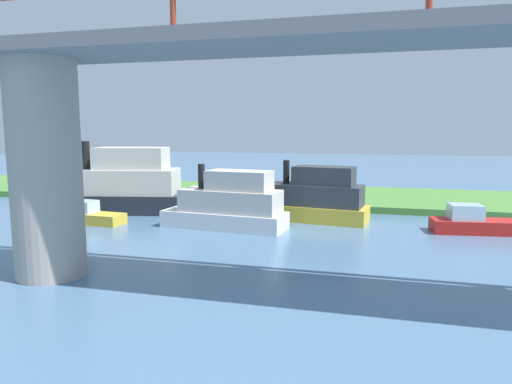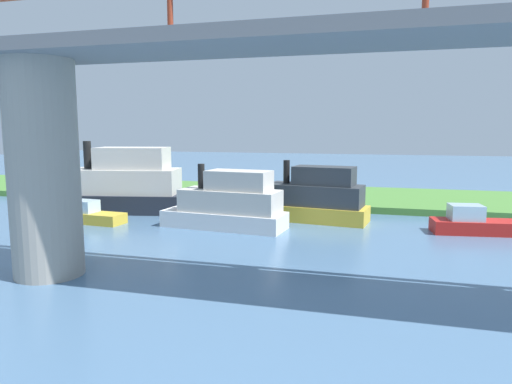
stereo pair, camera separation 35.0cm
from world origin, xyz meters
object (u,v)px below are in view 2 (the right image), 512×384
at_px(mooring_post, 234,193).
at_px(houseboat_blue, 120,186).
at_px(motorboat_white, 90,215).
at_px(person_on_bank, 327,191).
at_px(bridge_pylon, 44,170).
at_px(pontoon_yellow, 228,205).
at_px(skiff_small, 312,199).
at_px(riverboat_paddlewheel, 474,223).

relative_size(mooring_post, houseboat_blue, 0.08).
bearing_deg(houseboat_blue, motorboat_white, 95.06).
xyz_separation_m(person_on_bank, motorboat_white, (14.19, 10.67, -0.68)).
distance_m(bridge_pylon, pontoon_yellow, 12.00).
bearing_deg(houseboat_blue, mooring_post, -142.36).
bearing_deg(bridge_pylon, person_on_bank, -114.06).
xyz_separation_m(mooring_post, skiff_small, (-7.23, 5.10, 0.57)).
bearing_deg(houseboat_blue, skiff_small, -178.54).
bearing_deg(pontoon_yellow, mooring_post, -74.06).
bearing_deg(pontoon_yellow, riverboat_paddlewheel, -170.37).
xyz_separation_m(bridge_pylon, riverboat_paddlewheel, (-18.73, -13.29, -3.84)).
height_order(skiff_small, riverboat_paddlewheel, skiff_small).
distance_m(pontoon_yellow, riverboat_paddlewheel, 14.73).
bearing_deg(skiff_small, bridge_pylon, 58.50).
height_order(pontoon_yellow, houseboat_blue, houseboat_blue).
distance_m(bridge_pylon, houseboat_blue, 15.40).
bearing_deg(person_on_bank, pontoon_yellow, 63.05).
relative_size(bridge_pylon, houseboat_blue, 0.83).
xyz_separation_m(pontoon_yellow, houseboat_blue, (9.61, -3.38, 0.47)).
xyz_separation_m(bridge_pylon, person_on_bank, (-9.19, -20.59, -3.25)).
bearing_deg(bridge_pylon, houseboat_blue, -69.27).
height_order(person_on_bank, pontoon_yellow, pontoon_yellow).
bearing_deg(pontoon_yellow, motorboat_white, 5.67).
xyz_separation_m(mooring_post, pontoon_yellow, (-2.53, 8.85, 0.55)).
height_order(person_on_bank, mooring_post, person_on_bank).
relative_size(mooring_post, skiff_small, 0.10).
xyz_separation_m(person_on_bank, pontoon_yellow, (4.96, 9.76, 0.26)).
relative_size(bridge_pylon, pontoon_yellow, 1.12).
distance_m(houseboat_blue, motorboat_white, 4.54).
xyz_separation_m(person_on_bank, houseboat_blue, (14.57, 6.37, 0.74)).
height_order(mooring_post, houseboat_blue, houseboat_blue).
xyz_separation_m(pontoon_yellow, skiff_small, (-4.70, -3.75, 0.03)).
height_order(mooring_post, riverboat_paddlewheel, riverboat_paddlewheel).
relative_size(person_on_bank, riverboat_paddlewheel, 0.26).
height_order(mooring_post, motorboat_white, motorboat_white).
bearing_deg(mooring_post, houseboat_blue, 37.64).
relative_size(skiff_small, riverboat_paddlewheel, 1.54).
distance_m(mooring_post, motorboat_white, 11.85).
bearing_deg(motorboat_white, houseboat_blue, -84.94).
height_order(mooring_post, skiff_small, skiff_small).
relative_size(pontoon_yellow, motorboat_white, 1.77).
bearing_deg(motorboat_white, pontoon_yellow, -174.33).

